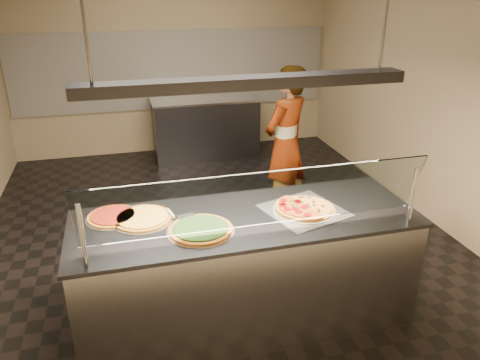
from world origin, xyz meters
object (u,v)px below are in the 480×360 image
object	(u,v)px
perforated_tray	(304,210)
worker	(286,144)
pizza_tomato	(113,216)
sneeze_guard	(260,200)
half_pizza_sausage	(317,206)
serving_counter	(245,268)
half_pizza_pepperoni	(291,208)
pizza_cheese	(142,218)
pizza_spatula	(178,214)
heat_lamp_housing	(246,83)
prep_table	(205,127)
pizza_spinach	(201,229)

from	to	relation	value
perforated_tray	worker	distance (m)	1.75
perforated_tray	pizza_tomato	distance (m)	1.47
sneeze_guard	pizza_tomato	xyz separation A→B (m)	(-0.98, 0.58, -0.28)
half_pizza_sausage	worker	bearing A→B (deg)	78.17
serving_counter	pizza_tomato	xyz separation A→B (m)	(-0.98, 0.24, 0.48)
sneeze_guard	half_pizza_pepperoni	bearing A→B (deg)	42.16
pizza_cheese	worker	distance (m)	2.27
half_pizza_sausage	pizza_spatula	size ratio (longest dim) A/B	2.24
pizza_spatula	worker	size ratio (longest dim) A/B	0.13
worker	half_pizza_sausage	bearing A→B (deg)	43.64
sneeze_guard	perforated_tray	size ratio (longest dim) A/B	3.47
perforated_tray	half_pizza_pepperoni	world-z (taller)	half_pizza_pepperoni
perforated_tray	heat_lamp_housing	size ratio (longest dim) A/B	0.30
pizza_cheese	prep_table	world-z (taller)	pizza_cheese
heat_lamp_housing	pizza_tomato	bearing A→B (deg)	166.13
half_pizza_sausage	pizza_cheese	size ratio (longest dim) A/B	1.08
pizza_spatula	pizza_tomato	bearing A→B (deg)	164.84
pizza_tomato	heat_lamp_housing	distance (m)	1.42
pizza_spinach	pizza_tomato	size ratio (longest dim) A/B	1.20
pizza_spinach	prep_table	world-z (taller)	pizza_spinach
half_pizza_pepperoni	pizza_spinach	size ratio (longest dim) A/B	1.03
half_pizza_sausage	pizza_tomato	world-z (taller)	half_pizza_sausage
sneeze_guard	worker	xyz separation A→B (m)	(0.93, 2.01, -0.34)
pizza_spatula	half_pizza_sausage	bearing A→B (deg)	-6.81
worker	heat_lamp_housing	bearing A→B (deg)	26.29
serving_counter	pizza_cheese	size ratio (longest dim) A/B	5.64
serving_counter	perforated_tray	bearing A→B (deg)	-2.31
pizza_cheese	pizza_tomato	size ratio (longest dim) A/B	1.15
sneeze_guard	pizza_spatula	world-z (taller)	sneeze_guard
pizza_spinach	pizza_spatula	world-z (taller)	pizza_spatula
pizza_spatula	half_pizza_pepperoni	bearing A→B (deg)	-8.72
serving_counter	half_pizza_pepperoni	bearing A→B (deg)	-3.05
half_pizza_pepperoni	half_pizza_sausage	size ratio (longest dim) A/B	1.00
pizza_tomato	half_pizza_sausage	bearing A→B (deg)	-9.40
half_pizza_pepperoni	pizza_cheese	bearing A→B (deg)	171.09
sneeze_guard	worker	world-z (taller)	worker
half_pizza_pepperoni	pizza_spinach	distance (m)	0.74
heat_lamp_housing	perforated_tray	bearing A→B (deg)	-2.31
heat_lamp_housing	worker	bearing A→B (deg)	60.82
serving_counter	pizza_spinach	xyz separation A→B (m)	(-0.37, -0.13, 0.48)
half_pizza_pepperoni	worker	world-z (taller)	worker
pizza_tomato	perforated_tray	bearing A→B (deg)	-10.20
sneeze_guard	pizza_tomato	world-z (taller)	sneeze_guard
worker	serving_counter	bearing A→B (deg)	26.29
serving_counter	half_pizza_sausage	size ratio (longest dim) A/B	5.21
perforated_tray	pizza_spinach	bearing A→B (deg)	-172.23
perforated_tray	pizza_tomato	xyz separation A→B (m)	(-1.45, 0.26, 0.01)
sneeze_guard	prep_table	distance (m)	4.36
prep_table	worker	size ratio (longest dim) A/B	0.92
serving_counter	pizza_spatula	xyz separation A→B (m)	(-0.50, 0.11, 0.49)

